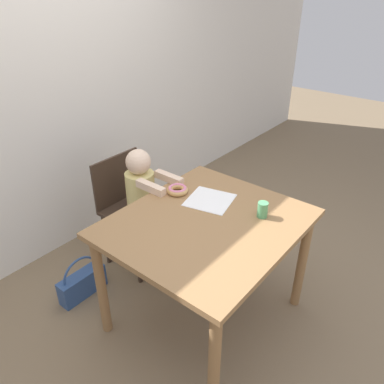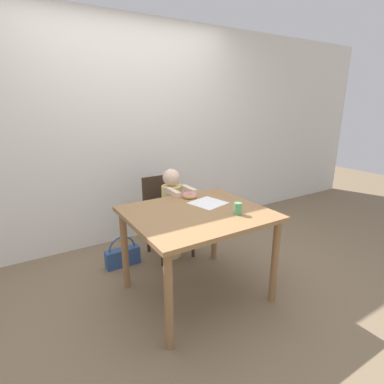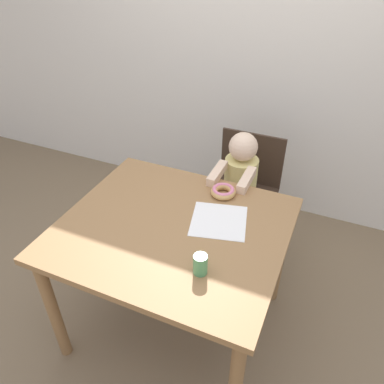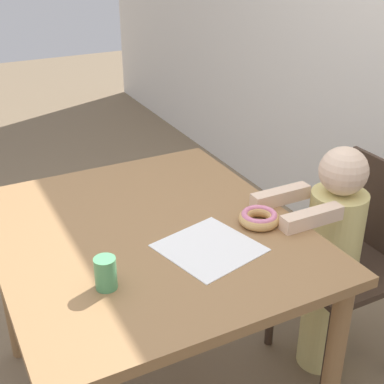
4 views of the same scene
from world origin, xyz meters
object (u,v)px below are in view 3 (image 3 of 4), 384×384
Objects in this scene: chair at (243,193)px; cup at (200,264)px; child_figure at (238,198)px; donut at (223,191)px; handbag at (174,216)px.

cup is at bearing -84.26° from chair.
child_figure is 0.44m from donut.
chair is 2.46× the size of handbag.
chair is 1.08m from cup.
cup reaches higher than donut.
child_figure is at bearing 90.55° from donut.
donut is 0.39× the size of handbag.
handbag is at bearing 121.95° from cup.
child_figure is at bearing 96.49° from cup.
chair is 0.13m from child_figure.
child_figure is 2.80× the size of handbag.
cup is (0.10, -1.02, 0.34)m from chair.
chair is at bearing 95.74° from cup.
donut is at bearing -89.45° from child_figure.
chair is at bearing 90.00° from child_figure.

